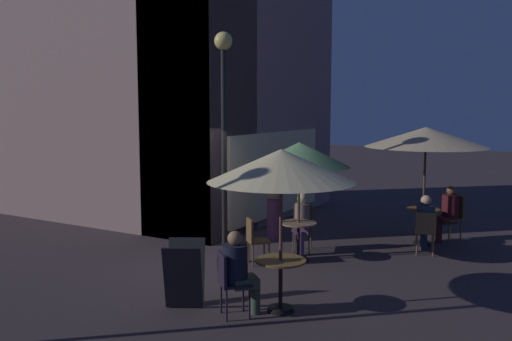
{
  "coord_description": "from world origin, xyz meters",
  "views": [
    {
      "loc": [
        -8.69,
        -5.39,
        2.99
      ],
      "look_at": [
        0.36,
        -0.1,
        1.75
      ],
      "focal_mm": 39.28,
      "sensor_mm": 36.0,
      "label": 1
    }
  ],
  "objects_px": {
    "cafe_chair_0": "(303,224)",
    "patron_seated_2": "(425,220)",
    "cafe_table_0": "(298,234)",
    "patron_seated_3": "(449,210)",
    "menu_sandwich_board": "(185,274)",
    "patron_standing_4": "(274,202)",
    "cafe_chair_1": "(254,237)",
    "patio_umbrella_2": "(426,137)",
    "cafe_chair_4": "(454,214)",
    "patio_umbrella_1": "(281,166)",
    "street_lamp_near_corner": "(224,103)",
    "cafe_table_1": "(281,273)",
    "patio_umbrella_0": "(299,155)",
    "cafe_chair_3": "(425,229)",
    "patron_seated_0": "(302,219)",
    "cafe_table_2": "(423,219)",
    "cafe_chair_2": "(229,278)",
    "patron_seated_1": "(238,268)"
  },
  "relations": [
    {
      "from": "cafe_chair_0",
      "to": "patron_seated_2",
      "type": "distance_m",
      "value": 2.45
    },
    {
      "from": "cafe_table_0",
      "to": "cafe_chair_0",
      "type": "relative_size",
      "value": 0.8
    },
    {
      "from": "patron_seated_2",
      "to": "patron_seated_3",
      "type": "relative_size",
      "value": 0.98
    },
    {
      "from": "menu_sandwich_board",
      "to": "patron_standing_4",
      "type": "relative_size",
      "value": 0.57
    },
    {
      "from": "menu_sandwich_board",
      "to": "cafe_chair_1",
      "type": "height_order",
      "value": "menu_sandwich_board"
    },
    {
      "from": "patron_standing_4",
      "to": "patron_seated_3",
      "type": "bearing_deg",
      "value": 3.29
    },
    {
      "from": "patio_umbrella_2",
      "to": "patron_seated_2",
      "type": "bearing_deg",
      "value": -163.28
    },
    {
      "from": "cafe_chair_4",
      "to": "patron_standing_4",
      "type": "relative_size",
      "value": 0.6
    },
    {
      "from": "cafe_table_0",
      "to": "patio_umbrella_1",
      "type": "height_order",
      "value": "patio_umbrella_1"
    },
    {
      "from": "patron_seated_2",
      "to": "patron_standing_4",
      "type": "height_order",
      "value": "patron_standing_4"
    },
    {
      "from": "cafe_table_0",
      "to": "cafe_chair_0",
      "type": "bearing_deg",
      "value": 19.36
    },
    {
      "from": "cafe_chair_4",
      "to": "patron_seated_3",
      "type": "height_order",
      "value": "patron_seated_3"
    },
    {
      "from": "cafe_table_0",
      "to": "cafe_chair_4",
      "type": "height_order",
      "value": "cafe_chair_4"
    },
    {
      "from": "street_lamp_near_corner",
      "to": "cafe_chair_0",
      "type": "height_order",
      "value": "street_lamp_near_corner"
    },
    {
      "from": "street_lamp_near_corner",
      "to": "patio_umbrella_1",
      "type": "height_order",
      "value": "street_lamp_near_corner"
    },
    {
      "from": "cafe_table_1",
      "to": "patron_seated_3",
      "type": "relative_size",
      "value": 0.63
    },
    {
      "from": "patio_umbrella_0",
      "to": "menu_sandwich_board",
      "type": "bearing_deg",
      "value": 173.29
    },
    {
      "from": "street_lamp_near_corner",
      "to": "patio_umbrella_1",
      "type": "relative_size",
      "value": 1.82
    },
    {
      "from": "cafe_chair_3",
      "to": "patron_seated_0",
      "type": "bearing_deg",
      "value": 98.77
    },
    {
      "from": "patio_umbrella_1",
      "to": "patio_umbrella_2",
      "type": "height_order",
      "value": "patio_umbrella_2"
    },
    {
      "from": "cafe_chair_0",
      "to": "cafe_chair_1",
      "type": "height_order",
      "value": "cafe_chair_0"
    },
    {
      "from": "street_lamp_near_corner",
      "to": "patio_umbrella_0",
      "type": "bearing_deg",
      "value": -53.64
    },
    {
      "from": "patron_seated_0",
      "to": "cafe_chair_4",
      "type": "bearing_deg",
      "value": 116.98
    },
    {
      "from": "cafe_table_2",
      "to": "cafe_chair_1",
      "type": "xyz_separation_m",
      "value": [
        -3.12,
        2.35,
        -0.03
      ]
    },
    {
      "from": "cafe_table_2",
      "to": "cafe_chair_0",
      "type": "distance_m",
      "value": 2.66
    },
    {
      "from": "cafe_table_1",
      "to": "patio_umbrella_2",
      "type": "height_order",
      "value": "patio_umbrella_2"
    },
    {
      "from": "cafe_chair_0",
      "to": "patron_seated_3",
      "type": "height_order",
      "value": "patron_seated_3"
    },
    {
      "from": "cafe_chair_0",
      "to": "menu_sandwich_board",
      "type": "bearing_deg",
      "value": -20.95
    },
    {
      "from": "cafe_chair_0",
      "to": "cafe_table_1",
      "type": "bearing_deg",
      "value": 0.83
    },
    {
      "from": "street_lamp_near_corner",
      "to": "patio_umbrella_0",
      "type": "xyz_separation_m",
      "value": [
        0.84,
        -1.14,
        -0.98
      ]
    },
    {
      "from": "cafe_chair_4",
      "to": "patron_seated_2",
      "type": "distance_m",
      "value": 1.42
    },
    {
      "from": "patio_umbrella_2",
      "to": "cafe_chair_4",
      "type": "relative_size",
      "value": 2.52
    },
    {
      "from": "patio_umbrella_1",
      "to": "patron_standing_4",
      "type": "xyz_separation_m",
      "value": [
        3.77,
        2.15,
        -1.28
      ]
    },
    {
      "from": "menu_sandwich_board",
      "to": "cafe_chair_4",
      "type": "relative_size",
      "value": 0.96
    },
    {
      "from": "cafe_chair_2",
      "to": "patron_seated_3",
      "type": "relative_size",
      "value": 0.76
    },
    {
      "from": "cafe_table_2",
      "to": "cafe_chair_0",
      "type": "bearing_deg",
      "value": 131.15
    },
    {
      "from": "cafe_chair_1",
      "to": "patron_seated_2",
      "type": "bearing_deg",
      "value": -3.16
    },
    {
      "from": "cafe_table_0",
      "to": "cafe_chair_2",
      "type": "distance_m",
      "value": 3.09
    },
    {
      "from": "menu_sandwich_board",
      "to": "cafe_table_2",
      "type": "bearing_deg",
      "value": -49.98
    },
    {
      "from": "cafe_chair_1",
      "to": "cafe_chair_2",
      "type": "xyz_separation_m",
      "value": [
        -2.43,
        -1.01,
        0.04
      ]
    },
    {
      "from": "cafe_table_1",
      "to": "patron_seated_2",
      "type": "distance_m",
      "value": 4.4
    },
    {
      "from": "patron_seated_3",
      "to": "patio_umbrella_1",
      "type": "bearing_deg",
      "value": 23.91
    },
    {
      "from": "patron_seated_0",
      "to": "cafe_chair_3",
      "type": "bearing_deg",
      "value": 96.13
    },
    {
      "from": "cafe_chair_2",
      "to": "patron_seated_1",
      "type": "bearing_deg",
      "value": 0.0
    },
    {
      "from": "cafe_table_1",
      "to": "patron_seated_3",
      "type": "bearing_deg",
      "value": -12.48
    },
    {
      "from": "patio_umbrella_0",
      "to": "patron_seated_3",
      "type": "relative_size",
      "value": 1.87
    },
    {
      "from": "cafe_table_2",
      "to": "cafe_chair_4",
      "type": "xyz_separation_m",
      "value": [
        0.68,
        -0.5,
        0.05
      ]
    },
    {
      "from": "patio_umbrella_2",
      "to": "patio_umbrella_1",
      "type": "bearing_deg",
      "value": 170.72
    },
    {
      "from": "cafe_chair_2",
      "to": "cafe_chair_3",
      "type": "distance_m",
      "value": 4.97
    },
    {
      "from": "patron_seated_3",
      "to": "cafe_chair_2",
      "type": "bearing_deg",
      "value": 20.38
    }
  ]
}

